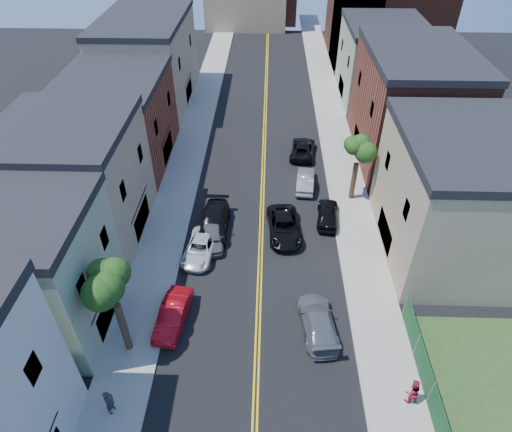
# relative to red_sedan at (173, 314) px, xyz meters

# --- Properties ---
(sidewalk_left) EXTENTS (3.20, 100.00, 0.15)m
(sidewalk_left) POSITION_rel_red_sedan_xyz_m (-2.40, 23.91, -0.66)
(sidewalk_left) COLOR gray
(sidewalk_left) RESTS_ON ground
(sidewalk_right) EXTENTS (3.20, 100.00, 0.15)m
(sidewalk_right) POSITION_rel_red_sedan_xyz_m (13.40, 23.91, -0.66)
(sidewalk_right) COLOR gray
(sidewalk_right) RESTS_ON ground
(curb_left) EXTENTS (0.30, 100.00, 0.15)m
(curb_left) POSITION_rel_red_sedan_xyz_m (-0.65, 23.91, -0.66)
(curb_left) COLOR gray
(curb_left) RESTS_ON ground
(curb_right) EXTENTS (0.30, 100.00, 0.15)m
(curb_right) POSITION_rel_red_sedan_xyz_m (11.65, 23.91, -0.66)
(curb_right) COLOR gray
(curb_right) RESTS_ON ground
(bldg_left_palegrn) EXTENTS (9.00, 8.00, 8.50)m
(bldg_left_palegrn) POSITION_rel_red_sedan_xyz_m (-8.50, -0.09, 3.52)
(bldg_left_palegrn) COLOR gray
(bldg_left_palegrn) RESTS_ON ground
(bldg_left_tan_near) EXTENTS (9.00, 10.00, 9.00)m
(bldg_left_tan_near) POSITION_rel_red_sedan_xyz_m (-8.50, 8.91, 3.77)
(bldg_left_tan_near) COLOR #998466
(bldg_left_tan_near) RESTS_ON ground
(bldg_left_brick) EXTENTS (9.00, 12.00, 8.00)m
(bldg_left_brick) POSITION_rel_red_sedan_xyz_m (-8.50, 19.91, 3.27)
(bldg_left_brick) COLOR brown
(bldg_left_brick) RESTS_ON ground
(bldg_left_tan_far) EXTENTS (9.00, 16.00, 9.50)m
(bldg_left_tan_far) POSITION_rel_red_sedan_xyz_m (-8.50, 33.91, 4.02)
(bldg_left_tan_far) COLOR #998466
(bldg_left_tan_far) RESTS_ON ground
(bldg_right_tan) EXTENTS (9.00, 12.00, 9.00)m
(bldg_right_tan) POSITION_rel_red_sedan_xyz_m (19.50, 7.91, 3.77)
(bldg_right_tan) COLOR #998466
(bldg_right_tan) RESTS_ON ground
(bldg_right_brick) EXTENTS (9.00, 14.00, 10.00)m
(bldg_right_brick) POSITION_rel_red_sedan_xyz_m (19.50, 21.91, 4.27)
(bldg_right_brick) COLOR brown
(bldg_right_brick) RESTS_ON ground
(bldg_right_palegrn) EXTENTS (9.00, 12.00, 8.50)m
(bldg_right_palegrn) POSITION_rel_red_sedan_xyz_m (19.50, 35.91, 3.52)
(bldg_right_palegrn) COLOR gray
(bldg_right_palegrn) RESTS_ON ground
(church) EXTENTS (16.20, 14.20, 22.60)m
(church) POSITION_rel_red_sedan_xyz_m (21.83, 50.98, 6.51)
(church) COLOR #4C2319
(church) RESTS_ON ground
(fence_right) EXTENTS (0.04, 15.00, 1.90)m
(fence_right) POSITION_rel_red_sedan_xyz_m (15.00, -6.59, 0.37)
(fence_right) COLOR #143F1E
(fence_right) RESTS_ON sidewalk_right
(tree_left_mid) EXTENTS (5.20, 5.20, 9.29)m
(tree_left_mid) POSITION_rel_red_sedan_xyz_m (-2.38, -2.08, 5.85)
(tree_left_mid) COLOR #3B301D
(tree_left_mid) RESTS_ON sidewalk_left
(tree_right_far) EXTENTS (4.40, 4.40, 8.03)m
(tree_right_far) POSITION_rel_red_sedan_xyz_m (13.42, 13.92, 5.02)
(tree_right_far) COLOR #3B301D
(tree_right_far) RESTS_ON sidewalk_right
(red_sedan) EXTENTS (2.10, 4.61, 1.47)m
(red_sedan) POSITION_rel_red_sedan_xyz_m (0.00, 0.00, 0.00)
(red_sedan) COLOR red
(red_sedan) RESTS_ON ground
(white_pickup) EXTENTS (2.75, 4.94, 1.30)m
(white_pickup) POSITION_rel_red_sedan_xyz_m (0.92, 6.37, -0.08)
(white_pickup) COLOR silver
(white_pickup) RESTS_ON ground
(grey_car_left) EXTENTS (2.13, 4.39, 1.44)m
(grey_car_left) POSITION_rel_red_sedan_xyz_m (1.70, 7.79, -0.01)
(grey_car_left) COLOR #54585C
(grey_car_left) RESTS_ON ground
(black_car_left) EXTENTS (2.36, 5.66, 1.64)m
(black_car_left) POSITION_rel_red_sedan_xyz_m (1.70, 9.20, 0.09)
(black_car_left) COLOR black
(black_car_left) RESTS_ON ground
(grey_car_right) EXTENTS (2.67, 5.31, 1.48)m
(grey_car_right) POSITION_rel_red_sedan_xyz_m (9.30, -0.27, 0.01)
(grey_car_right) COLOR slate
(grey_car_right) RESTS_ON ground
(black_car_right) EXTENTS (2.17, 4.41, 1.45)m
(black_car_right) POSITION_rel_red_sedan_xyz_m (11.00, 10.76, -0.01)
(black_car_right) COLOR black
(black_car_right) RESTS_ON ground
(silver_car_right) EXTENTS (1.91, 4.48, 1.43)m
(silver_car_right) POSITION_rel_red_sedan_xyz_m (9.40, 15.61, -0.02)
(silver_car_right) COLOR #A7A8AF
(silver_car_right) RESTS_ON ground
(dark_car_right_far) EXTENTS (2.92, 5.19, 1.37)m
(dark_car_right_far) POSITION_rel_red_sedan_xyz_m (9.46, 21.41, -0.05)
(dark_car_right_far) COLOR black
(dark_car_right_far) RESTS_ON ground
(black_suv_lane) EXTENTS (2.93, 5.55, 1.49)m
(black_suv_lane) POSITION_rel_red_sedan_xyz_m (7.32, 8.98, 0.01)
(black_suv_lane) COLOR black
(black_suv_lane) RESTS_ON ground
(pedestrian_left) EXTENTS (0.52, 0.71, 1.78)m
(pedestrian_left) POSITION_rel_red_sedan_xyz_m (-2.28, -6.14, 0.31)
(pedestrian_left) COLOR #292931
(pedestrian_left) RESTS_ON sidewalk_left
(pedestrian_right) EXTENTS (0.99, 0.83, 1.84)m
(pedestrian_right) POSITION_rel_red_sedan_xyz_m (14.03, -5.03, 0.34)
(pedestrian_right) COLOR #A5192C
(pedestrian_right) RESTS_ON sidewalk_right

